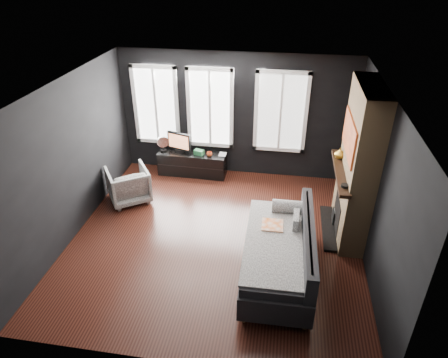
% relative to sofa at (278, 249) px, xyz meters
% --- Properties ---
extents(floor, '(5.00, 5.00, 0.00)m').
position_rel_sofa_xyz_m(floor, '(-1.10, 0.71, -0.48)').
color(floor, black).
rests_on(floor, ground).
extents(ceiling, '(5.00, 5.00, 0.00)m').
position_rel_sofa_xyz_m(ceiling, '(-1.10, 0.71, 2.22)').
color(ceiling, white).
rests_on(ceiling, ground).
extents(wall_back, '(5.00, 0.02, 2.70)m').
position_rel_sofa_xyz_m(wall_back, '(-1.10, 3.21, 0.87)').
color(wall_back, black).
rests_on(wall_back, ground).
extents(wall_left, '(0.02, 5.00, 2.70)m').
position_rel_sofa_xyz_m(wall_left, '(-3.60, 0.71, 0.87)').
color(wall_left, black).
rests_on(wall_left, ground).
extents(wall_right, '(0.02, 5.00, 2.70)m').
position_rel_sofa_xyz_m(wall_right, '(1.40, 0.71, 0.87)').
color(wall_right, black).
rests_on(wall_right, ground).
extents(windows, '(4.00, 0.16, 1.76)m').
position_rel_sofa_xyz_m(windows, '(-1.55, 3.17, 1.90)').
color(windows, white).
rests_on(windows, wall_back).
extents(fireplace, '(0.70, 1.62, 2.70)m').
position_rel_sofa_xyz_m(fireplace, '(1.20, 1.31, 0.87)').
color(fireplace, '#93724C').
rests_on(fireplace, floor).
extents(sofa, '(1.15, 2.26, 0.96)m').
position_rel_sofa_xyz_m(sofa, '(0.00, 0.00, 0.00)').
color(sofa, '#252528').
rests_on(sofa, floor).
extents(stripe_pillow, '(0.10, 0.36, 0.36)m').
position_rel_sofa_xyz_m(stripe_pillow, '(0.24, 0.40, 0.21)').
color(stripe_pillow, gray).
rests_on(stripe_pillow, sofa).
extents(armchair, '(1.03, 1.02, 0.78)m').
position_rel_sofa_xyz_m(armchair, '(-3.05, 1.67, -0.09)').
color(armchair, silver).
rests_on(armchair, floor).
extents(media_console, '(1.52, 0.50, 0.52)m').
position_rel_sofa_xyz_m(media_console, '(-2.03, 2.95, -0.22)').
color(media_console, black).
rests_on(media_console, floor).
extents(monitor, '(0.59, 0.29, 0.52)m').
position_rel_sofa_xyz_m(monitor, '(-2.31, 2.96, 0.30)').
color(monitor, black).
rests_on(monitor, media_console).
extents(desk_fan, '(0.32, 0.32, 0.37)m').
position_rel_sofa_xyz_m(desk_fan, '(-2.69, 2.95, 0.22)').
color(desk_fan, gray).
rests_on(desk_fan, media_console).
extents(mug, '(0.12, 0.10, 0.12)m').
position_rel_sofa_xyz_m(mug, '(-1.62, 2.86, 0.10)').
color(mug, '#CC4F24').
rests_on(mug, media_console).
extents(book, '(0.16, 0.02, 0.21)m').
position_rel_sofa_xyz_m(book, '(-1.43, 2.97, 0.15)').
color(book, '#BFB399').
rests_on(book, media_console).
extents(storage_box, '(0.23, 0.18, 0.11)m').
position_rel_sofa_xyz_m(storage_box, '(-1.86, 2.90, 0.09)').
color(storage_box, '#2B7441').
rests_on(storage_box, media_console).
extents(mantel_vase, '(0.25, 0.26, 0.19)m').
position_rel_sofa_xyz_m(mantel_vase, '(0.95, 1.76, 0.84)').
color(mantel_vase, '#C67E25').
rests_on(mantel_vase, fireplace).
extents(mantel_clock, '(0.14, 0.14, 0.04)m').
position_rel_sofa_xyz_m(mantel_clock, '(0.95, 0.76, 0.77)').
color(mantel_clock, black).
rests_on(mantel_clock, fireplace).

